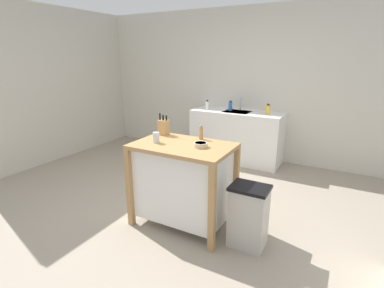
{
  "coord_description": "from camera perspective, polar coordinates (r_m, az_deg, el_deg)",
  "views": [
    {
      "loc": [
        1.62,
        -2.51,
        1.79
      ],
      "look_at": [
        0.15,
        0.17,
        0.86
      ],
      "focal_mm": 27.23,
      "sensor_mm": 36.0,
      "label": 1
    }
  ],
  "objects": [
    {
      "name": "ground_plane",
      "position": [
        3.48,
        -3.68,
        -14.14
      ],
      "size": [
        6.9,
        6.9,
        0.0
      ],
      "primitive_type": "plane",
      "color": "gray",
      "rests_on": "ground"
    },
    {
      "name": "wall_left",
      "position": [
        5.76,
        -24.33,
        10.51
      ],
      "size": [
        0.1,
        3.15,
        2.6
      ],
      "primitive_type": "cube",
      "color": "beige",
      "rests_on": "ground"
    },
    {
      "name": "trash_bin",
      "position": [
        2.92,
        10.97,
        -13.73
      ],
      "size": [
        0.36,
        0.28,
        0.63
      ],
      "color": "#B7B2A8",
      "rests_on": "ground"
    },
    {
      "name": "sink_faucet",
      "position": [
        5.19,
        9.49,
        7.77
      ],
      "size": [
        0.02,
        0.02,
        0.22
      ],
      "color": "#B7BCC1",
      "rests_on": "sink_counter"
    },
    {
      "name": "wall_back",
      "position": [
        5.33,
        11.11,
        11.26
      ],
      "size": [
        5.9,
        0.1,
        2.6
      ],
      "primitive_type": "cube",
      "color": "beige",
      "rests_on": "ground"
    },
    {
      "name": "drinking_cup",
      "position": [
        3.08,
        -7.04,
        1.28
      ],
      "size": [
        0.07,
        0.07,
        0.11
      ],
      "color": "silver",
      "rests_on": "kitchen_island"
    },
    {
      "name": "knife_block",
      "position": [
        3.38,
        -5.62,
        3.34
      ],
      "size": [
        0.11,
        0.09,
        0.25
      ],
      "color": "tan",
      "rests_on": "kitchen_island"
    },
    {
      "name": "bottle_hand_soap",
      "position": [
        4.89,
        14.66,
        6.54
      ],
      "size": [
        0.07,
        0.07,
        0.17
      ],
      "color": "yellow",
      "rests_on": "sink_counter"
    },
    {
      "name": "sink_counter",
      "position": [
        5.17,
        8.68,
        1.56
      ],
      "size": [
        1.56,
        0.6,
        0.88
      ],
      "color": "white",
      "rests_on": "ground"
    },
    {
      "name": "bottle_dish_soap",
      "position": [
        5.19,
        2.98,
        7.62
      ],
      "size": [
        0.05,
        0.05,
        0.17
      ],
      "color": "white",
      "rests_on": "sink_counter"
    },
    {
      "name": "bottle_spray_cleaner",
      "position": [
        5.12,
        7.52,
        7.38
      ],
      "size": [
        0.07,
        0.07,
        0.17
      ],
      "color": "blue",
      "rests_on": "sink_counter"
    },
    {
      "name": "pepper_grinder",
      "position": [
        3.18,
        1.79,
        2.31
      ],
      "size": [
        0.04,
        0.04,
        0.16
      ],
      "color": "#AD7F4C",
      "rests_on": "kitchen_island"
    },
    {
      "name": "kitchen_island",
      "position": [
        3.15,
        -1.76,
        -7.1
      ],
      "size": [
        1.03,
        0.67,
        0.91
      ],
      "color": "#AD7F4C",
      "rests_on": "ground"
    },
    {
      "name": "bowl_stoneware_deep",
      "position": [
        2.91,
        1.69,
        -0.14
      ],
      "size": [
        0.14,
        0.14,
        0.04
      ],
      "color": "beige",
      "rests_on": "kitchen_island"
    }
  ]
}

